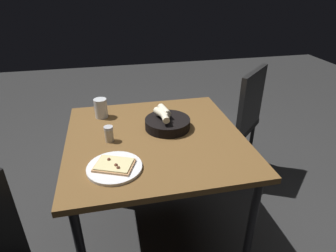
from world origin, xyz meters
TOP-DOWN VIEW (x-y plane):
  - ground at (0.00, 0.00)m, footprint 8.00×8.00m
  - dining_table at (0.00, 0.00)m, footprint 0.92×0.92m
  - pizza_plate at (-0.22, -0.25)m, footprint 0.24×0.24m
  - bread_basket at (0.08, 0.08)m, footprint 0.25×0.25m
  - beer_glass at (-0.27, 0.29)m, footprint 0.08×0.08m
  - pepper_shaker at (-0.24, -0.00)m, footprint 0.05×0.05m
  - chair_far at (0.72, 0.55)m, footprint 0.62×0.62m

SIDE VIEW (x-z plane):
  - ground at x=0.00m, z-range 0.00..0.00m
  - chair_far at x=0.72m, z-range 0.06..0.97m
  - dining_table at x=0.00m, z-range 0.30..1.04m
  - pizza_plate at x=-0.22m, z-range 0.73..0.77m
  - bread_basket at x=0.08m, z-range 0.72..0.83m
  - pepper_shaker at x=-0.24m, z-range 0.74..0.82m
  - beer_glass at x=-0.27m, z-range 0.74..0.85m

